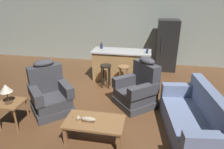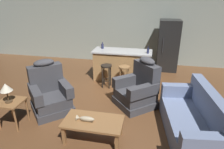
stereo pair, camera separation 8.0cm
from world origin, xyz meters
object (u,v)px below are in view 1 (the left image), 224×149
at_px(table_lamp, 6,89).
at_px(fish_figurine, 87,119).
at_px(recliner_near_lamp, 50,94).
at_px(couch, 194,120).
at_px(refrigerator, 167,45).
at_px(bar_stool_left, 106,72).
at_px(end_table, 11,106).
at_px(kitchen_island, 121,65).
at_px(bottle_short_amber, 101,46).
at_px(coffee_table, 95,123).
at_px(recliner_near_island, 138,89).
at_px(bottle_tall_green, 147,51).
at_px(bar_stool_right, 124,73).

bearing_deg(table_lamp, fish_figurine, -3.70).
bearing_deg(fish_figurine, recliner_near_lamp, 143.80).
bearing_deg(couch, refrigerator, -92.14).
xyz_separation_m(table_lamp, bar_stool_left, (1.50, 2.21, -0.40)).
bearing_deg(end_table, refrigerator, 50.66).
bearing_deg(fish_figurine, end_table, 175.08).
distance_m(fish_figurine, kitchen_island, 2.95).
relative_size(table_lamp, refrigerator, 0.23).
bearing_deg(bottle_short_amber, kitchen_island, -11.58).
height_order(coffee_table, bottle_short_amber, bottle_short_amber).
height_order(recliner_near_island, bar_stool_left, recliner_near_island).
distance_m(couch, refrigerator, 3.70).
bearing_deg(refrigerator, end_table, -129.34).
distance_m(couch, bar_stool_left, 2.79).
height_order(bottle_tall_green, bottle_short_amber, bottle_tall_green).
xyz_separation_m(bar_stool_right, bottle_tall_green, (0.61, 0.49, 0.56)).
bearing_deg(bar_stool_left, coffee_table, -83.11).
height_order(table_lamp, bottle_short_amber, bottle_short_amber).
relative_size(bar_stool_left, bar_stool_right, 1.00).
xyz_separation_m(bar_stool_left, bottle_short_amber, (-0.30, 0.76, 0.55)).
relative_size(coffee_table, recliner_near_lamp, 0.92).
xyz_separation_m(bottle_tall_green, bottle_short_amber, (-1.43, 0.28, -0.00)).
xyz_separation_m(fish_figurine, kitchen_island, (0.22, 2.94, 0.02)).
bearing_deg(kitchen_island, coffee_table, -91.61).
xyz_separation_m(fish_figurine, bottle_tall_green, (1.00, 2.80, 0.57)).
bearing_deg(recliner_near_island, fish_figurine, 19.71).
relative_size(coffee_table, table_lamp, 2.68).
bearing_deg(fish_figurine, bottle_short_amber, 98.07).
xyz_separation_m(end_table, refrigerator, (3.28, 4.00, 0.42)).
relative_size(fish_figurine, table_lamp, 0.83).
height_order(fish_figurine, recliner_near_lamp, recliner_near_lamp).
bearing_deg(bottle_short_amber, bar_stool_right, -43.08).
relative_size(bar_stool_right, bottle_tall_green, 3.22).
xyz_separation_m(recliner_near_lamp, kitchen_island, (1.37, 2.10, 0.06)).
bearing_deg(bar_stool_left, bottle_tall_green, 23.37).
height_order(couch, bottle_tall_green, bottle_tall_green).
bearing_deg(recliner_near_lamp, bottle_tall_green, 90.43).
height_order(coffee_table, bar_stool_right, bar_stool_right).
xyz_separation_m(couch, end_table, (-3.62, -0.36, 0.12)).
relative_size(recliner_near_lamp, end_table, 2.14).
bearing_deg(refrigerator, table_lamp, -129.17).
xyz_separation_m(couch, bar_stool_left, (-2.12, 1.81, 0.13)).
relative_size(fish_figurine, bar_stool_left, 0.50).
relative_size(coffee_table, kitchen_island, 0.61).
distance_m(recliner_near_lamp, recliner_near_island, 2.09).
height_order(recliner_near_lamp, end_table, recliner_near_lamp).
xyz_separation_m(fish_figurine, table_lamp, (-1.64, 0.11, 0.41)).
relative_size(couch, bottle_short_amber, 9.91).
xyz_separation_m(fish_figurine, bar_stool_left, (-0.14, 2.31, 0.01)).
bearing_deg(bottle_tall_green, bar_stool_left, -156.63).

